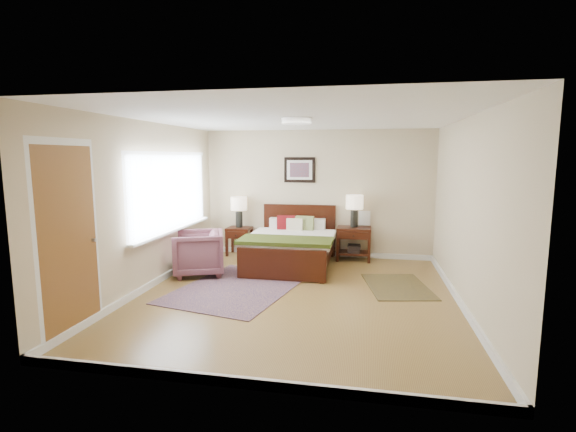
# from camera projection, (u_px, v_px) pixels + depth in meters

# --- Properties ---
(floor) EXTENTS (5.00, 5.00, 0.00)m
(floor) POSITION_uv_depth(u_px,v_px,m) (296.00, 295.00, 6.00)
(floor) COLOR olive
(floor) RESTS_ON ground
(back_wall) EXTENTS (4.50, 0.04, 2.50)m
(back_wall) POSITION_uv_depth(u_px,v_px,m) (317.00, 194.00, 8.26)
(back_wall) COLOR #C2B38D
(back_wall) RESTS_ON ground
(front_wall) EXTENTS (4.50, 0.04, 2.50)m
(front_wall) POSITION_uv_depth(u_px,v_px,m) (245.00, 247.00, 3.39)
(front_wall) COLOR #C2B38D
(front_wall) RESTS_ON ground
(left_wall) EXTENTS (0.04, 5.00, 2.50)m
(left_wall) POSITION_uv_depth(u_px,v_px,m) (148.00, 206.00, 6.24)
(left_wall) COLOR #C2B38D
(left_wall) RESTS_ON ground
(right_wall) EXTENTS (0.04, 5.00, 2.50)m
(right_wall) POSITION_uv_depth(u_px,v_px,m) (467.00, 213.00, 5.41)
(right_wall) COLOR #C2B38D
(right_wall) RESTS_ON ground
(ceiling) EXTENTS (4.50, 5.00, 0.02)m
(ceiling) POSITION_uv_depth(u_px,v_px,m) (296.00, 118.00, 5.65)
(ceiling) COLOR white
(ceiling) RESTS_ON back_wall
(window) EXTENTS (0.11, 2.72, 1.32)m
(window) POSITION_uv_depth(u_px,v_px,m) (173.00, 193.00, 6.89)
(window) COLOR silver
(window) RESTS_ON left_wall
(door) EXTENTS (0.06, 1.00, 2.18)m
(door) POSITION_uv_depth(u_px,v_px,m) (69.00, 240.00, 4.56)
(door) COLOR silver
(door) RESTS_ON ground
(ceil_fixture) EXTENTS (0.44, 0.44, 0.08)m
(ceil_fixture) POSITION_uv_depth(u_px,v_px,m) (296.00, 121.00, 5.65)
(ceil_fixture) COLOR white
(ceil_fixture) RESTS_ON ceiling
(bed) EXTENTS (1.57, 1.88, 1.01)m
(bed) POSITION_uv_depth(u_px,v_px,m) (291.00, 241.00, 7.53)
(bed) COLOR #321407
(bed) RESTS_ON ground
(wall_art) EXTENTS (0.62, 0.05, 0.50)m
(wall_art) POSITION_uv_depth(u_px,v_px,m) (300.00, 170.00, 8.23)
(wall_art) COLOR black
(wall_art) RESTS_ON back_wall
(nightstand_left) EXTENTS (0.47, 0.43, 0.56)m
(nightstand_left) POSITION_uv_depth(u_px,v_px,m) (239.00, 233.00, 8.41)
(nightstand_left) COLOR #321407
(nightstand_left) RESTS_ON ground
(nightstand_right) EXTENTS (0.65, 0.48, 0.64)m
(nightstand_right) POSITION_uv_depth(u_px,v_px,m) (354.00, 240.00, 8.01)
(nightstand_right) COLOR #321407
(nightstand_right) RESTS_ON ground
(lamp_left) EXTENTS (0.33, 0.33, 0.61)m
(lamp_left) POSITION_uv_depth(u_px,v_px,m) (239.00, 206.00, 8.36)
(lamp_left) COLOR black
(lamp_left) RESTS_ON nightstand_left
(lamp_right) EXTENTS (0.33, 0.33, 0.61)m
(lamp_right) POSITION_uv_depth(u_px,v_px,m) (355.00, 205.00, 7.92)
(lamp_right) COLOR black
(lamp_right) RESTS_ON nightstand_right
(armchair) EXTENTS (1.05, 1.04, 0.75)m
(armchair) POSITION_uv_depth(u_px,v_px,m) (198.00, 253.00, 7.01)
(armchair) COLOR brown
(armchair) RESTS_ON ground
(rug_persian) EXTENTS (2.00, 2.50, 0.01)m
(rug_persian) POSITION_uv_depth(u_px,v_px,m) (238.00, 288.00, 6.34)
(rug_persian) COLOR #0B0C39
(rug_persian) RESTS_ON ground
(rug_navy) EXTENTS (1.12, 1.47, 0.01)m
(rug_navy) POSITION_uv_depth(u_px,v_px,m) (397.00, 286.00, 6.40)
(rug_navy) COLOR black
(rug_navy) RESTS_ON ground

